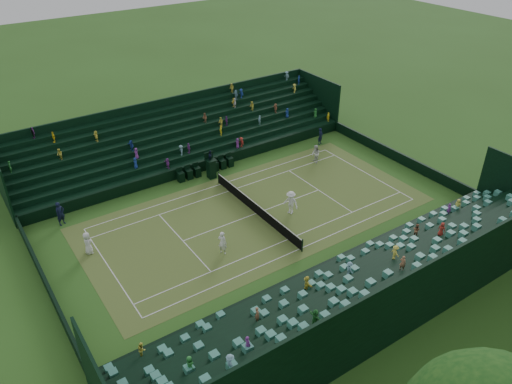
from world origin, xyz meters
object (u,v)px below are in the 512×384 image
at_px(tennis_net, 256,208).
at_px(player_far_east, 291,203).
at_px(player_near_east, 222,243).
at_px(player_near_west, 88,243).
at_px(player_far_west, 316,154).
at_px(umpire_chair, 211,166).

distance_m(tennis_net, player_far_east, 2.74).
bearing_deg(player_near_east, tennis_net, -89.20).
height_order(player_near_west, player_far_west, player_far_west).
xyz_separation_m(tennis_net, player_far_east, (1.44, 2.29, 0.46)).
bearing_deg(umpire_chair, player_far_west, 72.69).
height_order(tennis_net, player_far_west, player_far_west).
relative_size(tennis_net, player_near_east, 6.41).
bearing_deg(tennis_net, umpire_chair, -179.84).
relative_size(tennis_net, player_near_west, 6.82).
height_order(player_near_west, player_far_east, player_far_east).
height_order(player_near_east, player_far_east, player_far_east).
bearing_deg(player_far_west, player_near_east, -52.96).
distance_m(tennis_net, player_near_east, 5.50).
bearing_deg(player_far_west, umpire_chair, -96.20).
height_order(tennis_net, player_near_east, player_near_east).
xyz_separation_m(player_near_east, player_far_east, (-1.37, 6.99, 0.08)).
relative_size(tennis_net, player_far_west, 6.77).
relative_size(tennis_net, player_far_east, 5.92).
distance_m(player_near_west, player_far_west, 21.92).
height_order(player_near_west, player_near_east, player_near_east).
distance_m(tennis_net, umpire_chair, 7.02).
relative_size(umpire_chair, player_far_west, 1.53).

